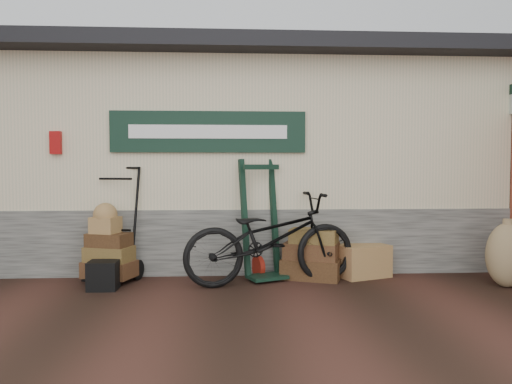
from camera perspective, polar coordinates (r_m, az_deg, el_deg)
ground at (r=5.94m, az=-2.75°, el=-11.59°), size 80.00×80.00×0.00m
station_building at (r=8.48m, az=-3.01°, el=3.80°), size 14.40×4.10×3.20m
porter_trolley at (r=6.79m, az=-15.71°, el=-3.34°), size 0.90×0.79×1.52m
green_barrow at (r=6.60m, az=0.61°, el=-3.14°), size 0.71×0.67×1.58m
suitcase_stack at (r=6.71m, az=6.35°, el=-6.97°), size 0.88×0.72×0.67m
wicker_hamper at (r=6.94m, az=12.10°, el=-7.69°), size 0.77×0.64×0.43m
black_trunk at (r=6.38m, az=-17.05°, el=-9.09°), size 0.35×0.30×0.35m
bicycle at (r=6.29m, az=1.66°, el=-4.78°), size 1.20×2.32×1.29m
burlap_sack_left at (r=6.91m, az=26.76°, el=-6.46°), size 0.62×0.57×0.80m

